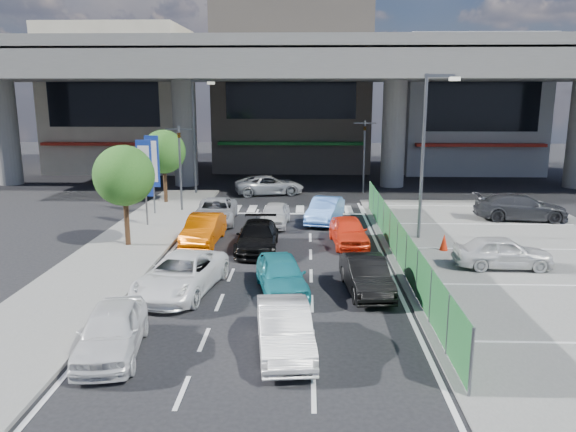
{
  "coord_description": "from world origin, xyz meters",
  "views": [
    {
      "loc": [
        1.39,
        -21.27,
        7.14
      ],
      "look_at": [
        0.58,
        3.09,
        1.75
      ],
      "focal_mm": 35.0,
      "sensor_mm": 36.0,
      "label": 1
    }
  ],
  "objects_px": {
    "street_lamp_right": "(427,143)",
    "signboard_near": "(145,171)",
    "tree_far": "(164,152)",
    "sedan_white_front_mid": "(275,215)",
    "parked_sedan_dgrey": "(521,207)",
    "traffic_light_right": "(365,138)",
    "traffic_cone": "(444,242)",
    "hatch_black_mid_right": "(366,275)",
    "tree_near": "(124,176)",
    "parked_sedan_white": "(503,252)",
    "taxi_orange_left": "(204,229)",
    "kei_truck_front_right": "(325,210)",
    "street_lamp_left": "(196,127)",
    "signboard_far": "(152,164)",
    "taxi_teal_mid": "(282,274)",
    "wagon_silver_front_left": "(216,211)",
    "hatch_white_back_mid": "(284,329)",
    "sedan_white_mid_left": "(181,274)",
    "taxi_orange_right": "(349,231)",
    "crossing_wagon_silver": "(269,185)",
    "traffic_light_left": "(179,147)",
    "sedan_black_mid": "(257,237)",
    "van_white_back_left": "(111,331)"
  },
  "relations": [
    {
      "from": "signboard_far",
      "to": "crossing_wagon_silver",
      "type": "distance_m",
      "value": 9.81
    },
    {
      "from": "sedan_black_mid",
      "to": "traffic_light_right",
      "type": "bearing_deg",
      "value": 67.47
    },
    {
      "from": "hatch_white_back_mid",
      "to": "sedan_black_mid",
      "type": "bearing_deg",
      "value": 92.4
    },
    {
      "from": "street_lamp_right",
      "to": "hatch_white_back_mid",
      "type": "distance_m",
      "value": 14.76
    },
    {
      "from": "traffic_light_left",
      "to": "traffic_light_right",
      "type": "xyz_separation_m",
      "value": [
        11.7,
        7.0,
        0.0
      ]
    },
    {
      "from": "traffic_light_left",
      "to": "parked_sedan_dgrey",
      "type": "height_order",
      "value": "traffic_light_left"
    },
    {
      "from": "traffic_light_right",
      "to": "tree_far",
      "type": "distance_m",
      "value": 14.05
    },
    {
      "from": "signboard_near",
      "to": "hatch_black_mid_right",
      "type": "relative_size",
      "value": 1.19
    },
    {
      "from": "tree_near",
      "to": "kei_truck_front_right",
      "type": "relative_size",
      "value": 1.15
    },
    {
      "from": "traffic_light_right",
      "to": "tree_far",
      "type": "xyz_separation_m",
      "value": [
        -13.3,
        -4.5,
        -0.55
      ]
    },
    {
      "from": "tree_far",
      "to": "parked_sedan_dgrey",
      "type": "bearing_deg",
      "value": -11.35
    },
    {
      "from": "tree_near",
      "to": "parked_sedan_white",
      "type": "relative_size",
      "value": 1.22
    },
    {
      "from": "taxi_orange_right",
      "to": "parked_sedan_white",
      "type": "distance_m",
      "value": 7.0
    },
    {
      "from": "hatch_black_mid_right",
      "to": "parked_sedan_white",
      "type": "bearing_deg",
      "value": 20.83
    },
    {
      "from": "hatch_white_back_mid",
      "to": "traffic_cone",
      "type": "height_order",
      "value": "hatch_white_back_mid"
    },
    {
      "from": "parked_sedan_white",
      "to": "crossing_wagon_silver",
      "type": "bearing_deg",
      "value": 33.33
    },
    {
      "from": "signboard_far",
      "to": "taxi_teal_mid",
      "type": "relative_size",
      "value": 1.17
    },
    {
      "from": "street_lamp_right",
      "to": "taxi_orange_right",
      "type": "bearing_deg",
      "value": -160.69
    },
    {
      "from": "van_white_back_left",
      "to": "sedan_black_mid",
      "type": "bearing_deg",
      "value": 65.53
    },
    {
      "from": "traffic_light_right",
      "to": "street_lamp_right",
      "type": "xyz_separation_m",
      "value": [
        1.67,
        -13.0,
        0.83
      ]
    },
    {
      "from": "tree_far",
      "to": "sedan_white_front_mid",
      "type": "bearing_deg",
      "value": -38.7
    },
    {
      "from": "tree_near",
      "to": "hatch_black_mid_right",
      "type": "bearing_deg",
      "value": -28.79
    },
    {
      "from": "tree_far",
      "to": "parked_sedan_white",
      "type": "xyz_separation_m",
      "value": [
        17.27,
        -13.34,
        -2.66
      ]
    },
    {
      "from": "taxi_orange_right",
      "to": "traffic_cone",
      "type": "xyz_separation_m",
      "value": [
        4.28,
        -0.97,
        -0.23
      ]
    },
    {
      "from": "taxi_orange_left",
      "to": "kei_truck_front_right",
      "type": "distance_m",
      "value": 7.58
    },
    {
      "from": "sedan_white_front_mid",
      "to": "traffic_cone",
      "type": "xyz_separation_m",
      "value": [
        8.03,
        -4.81,
        -0.19
      ]
    },
    {
      "from": "traffic_light_right",
      "to": "kei_truck_front_right",
      "type": "distance_m",
      "value": 10.56
    },
    {
      "from": "hatch_white_back_mid",
      "to": "kei_truck_front_right",
      "type": "distance_m",
      "value": 16.17
    },
    {
      "from": "signboard_near",
      "to": "van_white_back_left",
      "type": "relative_size",
      "value": 1.16
    },
    {
      "from": "hatch_black_mid_right",
      "to": "parked_sedan_white",
      "type": "xyz_separation_m",
      "value": [
        5.89,
        2.97,
        0.08
      ]
    },
    {
      "from": "signboard_near",
      "to": "taxi_orange_left",
      "type": "height_order",
      "value": "signboard_near"
    },
    {
      "from": "sedan_black_mid",
      "to": "traffic_cone",
      "type": "relative_size",
      "value": 5.94
    },
    {
      "from": "traffic_light_right",
      "to": "traffic_cone",
      "type": "distance_m",
      "value": 15.84
    },
    {
      "from": "signboard_near",
      "to": "wagon_silver_front_left",
      "type": "height_order",
      "value": "signboard_near"
    },
    {
      "from": "traffic_light_right",
      "to": "crossing_wagon_silver",
      "type": "distance_m",
      "value": 7.55
    },
    {
      "from": "traffic_light_right",
      "to": "wagon_silver_front_left",
      "type": "relative_size",
      "value": 1.09
    },
    {
      "from": "traffic_light_right",
      "to": "kei_truck_front_right",
      "type": "height_order",
      "value": "traffic_light_right"
    },
    {
      "from": "signboard_near",
      "to": "wagon_silver_front_left",
      "type": "distance_m",
      "value": 4.43
    },
    {
      "from": "traffic_cone",
      "to": "sedan_black_mid",
      "type": "bearing_deg",
      "value": -179.25
    },
    {
      "from": "tree_far",
      "to": "taxi_teal_mid",
      "type": "bearing_deg",
      "value": -63.14
    },
    {
      "from": "sedan_white_front_mid",
      "to": "hatch_black_mid_right",
      "type": "bearing_deg",
      "value": -65.27
    },
    {
      "from": "taxi_orange_left",
      "to": "parked_sedan_white",
      "type": "relative_size",
      "value": 1.07
    },
    {
      "from": "sedan_white_front_mid",
      "to": "parked_sedan_white",
      "type": "height_order",
      "value": "parked_sedan_white"
    },
    {
      "from": "traffic_light_right",
      "to": "kei_truck_front_right",
      "type": "bearing_deg",
      "value": -107.65
    },
    {
      "from": "tree_near",
      "to": "hatch_white_back_mid",
      "type": "bearing_deg",
      "value": -53.81
    },
    {
      "from": "hatch_white_back_mid",
      "to": "sedan_white_mid_left",
      "type": "height_order",
      "value": "sedan_white_mid_left"
    },
    {
      "from": "street_lamp_left",
      "to": "signboard_near",
      "type": "height_order",
      "value": "street_lamp_left"
    },
    {
      "from": "traffic_light_left",
      "to": "sedan_white_front_mid",
      "type": "bearing_deg",
      "value": -30.69
    },
    {
      "from": "street_lamp_right",
      "to": "signboard_near",
      "type": "xyz_separation_m",
      "value": [
        -14.37,
        1.99,
        -1.71
      ]
    },
    {
      "from": "parked_sedan_dgrey",
      "to": "traffic_cone",
      "type": "distance_m",
      "value": 8.74
    }
  ]
}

